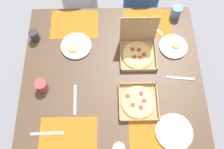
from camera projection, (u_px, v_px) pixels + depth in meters
ground_plane at (112, 105)px, 2.36m from camera, size 6.00×6.00×0.00m
dining_table at (112, 80)px, 1.79m from camera, size 1.25×1.16×0.73m
placemat_near_left at (68, 138)px, 1.51m from camera, size 0.36×0.26×0.00m
placemat_near_right at (158, 136)px, 1.52m from camera, size 0.36×0.26×0.00m
placemat_far_left at (75, 24)px, 1.86m from camera, size 0.36×0.26×0.00m
placemat_far_right at (147, 23)px, 1.87m from camera, size 0.36×0.26×0.00m
pizza_box_corner_right at (138, 49)px, 1.72m from camera, size 0.26×0.26×0.29m
pizza_box_edge_far at (138, 102)px, 1.60m from camera, size 0.26×0.26×0.04m
plate_near_right at (76, 46)px, 1.77m from camera, size 0.22×0.22×0.03m
plate_near_left at (174, 46)px, 1.77m from camera, size 0.20×0.20×0.03m
plate_far_right at (174, 132)px, 1.52m from camera, size 0.24×0.24×0.02m
cup_red at (119, 149)px, 1.44m from camera, size 0.07×0.07×0.09m
cup_clear_left at (34, 36)px, 1.77m from camera, size 0.07×0.07×0.09m
cup_spare at (176, 12)px, 1.85m from camera, size 0.08×0.08×0.09m
cup_clear_right at (42, 86)px, 1.61m from camera, size 0.08×0.08×0.09m
fork_by_far_left at (181, 78)px, 1.68m from camera, size 0.19×0.04×0.00m
knife_by_near_right at (47, 133)px, 1.52m from camera, size 0.21×0.02×0.00m
knife_by_near_left at (75, 99)px, 1.61m from camera, size 0.02×0.21×0.00m
knife_by_far_right at (153, 26)px, 1.85m from camera, size 0.14×0.18×0.00m
diner_left_seat at (80, 1)px, 2.22m from camera, size 0.32×0.32×1.18m
diner_right_seat at (141, 0)px, 2.23m from camera, size 0.32×0.32×1.16m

